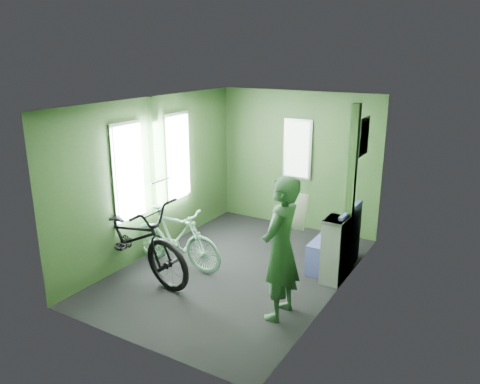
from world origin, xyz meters
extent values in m
plane|color=black|center=(0.00, 0.00, 0.00)|extent=(4.00, 4.00, 0.00)
cube|color=silver|center=(0.00, 0.00, 2.30)|extent=(2.80, 4.00, 0.02)
cube|color=#2C4922|center=(0.00, 2.00, 1.15)|extent=(2.80, 0.02, 2.30)
cube|color=#2C4922|center=(0.00, -2.00, 1.15)|extent=(2.80, 0.02, 2.30)
cube|color=#2C4922|center=(-1.40, 0.00, 1.15)|extent=(0.02, 4.00, 2.30)
cube|color=#2C4922|center=(1.40, 0.00, 1.15)|extent=(0.02, 4.00, 2.30)
cube|color=#2C4922|center=(-1.36, 0.00, 1.15)|extent=(0.08, 0.12, 2.30)
cube|color=silver|center=(-1.35, -0.55, 1.35)|extent=(0.02, 0.56, 1.34)
cube|color=silver|center=(-1.35, 0.55, 1.35)|extent=(0.02, 0.56, 1.34)
cube|color=white|center=(-1.34, -0.55, 1.88)|extent=(0.00, 0.12, 0.12)
cube|color=white|center=(-1.34, 0.55, 1.88)|extent=(0.00, 0.12, 0.12)
cylinder|color=silver|center=(-1.29, 0.00, 1.10)|extent=(0.03, 0.40, 0.03)
cube|color=#2C4922|center=(1.35, 0.60, 1.15)|extent=(0.10, 0.10, 2.30)
cube|color=white|center=(1.38, 0.90, 1.85)|extent=(0.02, 0.40, 0.50)
cube|color=silver|center=(0.00, 1.96, 1.35)|extent=(0.50, 0.02, 1.00)
imported|color=black|center=(-1.12, -0.84, 0.00)|extent=(2.22, 1.16, 1.18)
imported|color=#7BC097|center=(-0.77, -0.34, 0.00)|extent=(1.48, 0.52, 0.93)
imported|color=#2F5637|center=(1.01, -0.74, 0.83)|extent=(0.40, 0.60, 1.65)
cube|color=silver|center=(1.02, -0.44, 1.18)|extent=(0.32, 0.14, 0.40)
cube|color=gray|center=(1.26, 0.37, 0.44)|extent=(0.26, 0.36, 0.87)
cube|color=navy|center=(1.12, 0.74, 0.22)|extent=(0.48, 0.86, 0.43)
cube|color=navy|center=(1.33, 0.74, 0.67)|extent=(0.06, 0.86, 0.48)
camera|label=1|loc=(3.03, -5.05, 2.91)|focal=35.00mm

